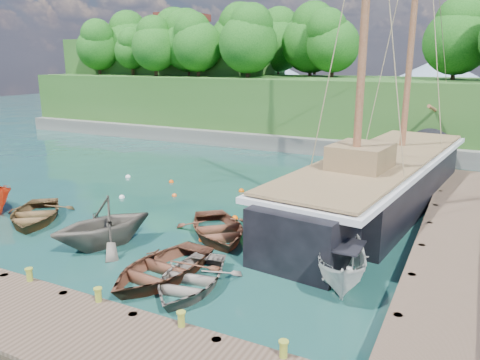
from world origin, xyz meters
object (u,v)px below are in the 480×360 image
object	(u,v)px
rowboat_1	(104,246)
schooner	(379,184)
rowboat_2	(161,278)
cabin_boat_white	(341,283)
rowboat_3	(190,288)
rowboat_0	(35,221)
rowboat_4	(218,237)

from	to	relation	value
rowboat_1	schooner	xyz separation A→B (m)	(9.24, 11.31, 1.13)
rowboat_2	cabin_boat_white	xyz separation A→B (m)	(5.95, 2.60, 0.00)
rowboat_2	schooner	bearing A→B (deg)	73.46
cabin_boat_white	rowboat_1	bearing A→B (deg)	170.59
rowboat_2	schooner	world-z (taller)	schooner
rowboat_2	rowboat_3	world-z (taller)	rowboat_2
rowboat_1	schooner	distance (m)	14.65
rowboat_3	rowboat_0	bearing A→B (deg)	157.43
schooner	rowboat_2	bearing A→B (deg)	-105.76
rowboat_1	cabin_boat_white	xyz separation A→B (m)	(9.92, 1.22, 0.00)
rowboat_2	rowboat_3	bearing A→B (deg)	-0.65
rowboat_0	rowboat_3	bearing A→B (deg)	-49.98
rowboat_0	rowboat_2	xyz separation A→B (m)	(9.20, -2.22, 0.00)
cabin_boat_white	rowboat_0	bearing A→B (deg)	165.00
rowboat_1	rowboat_4	size ratio (longest dim) A/B	0.92
rowboat_1	cabin_boat_white	distance (m)	10.00
rowboat_1	cabin_boat_white	world-z (taller)	rowboat_1
rowboat_0	schooner	distance (m)	17.90
rowboat_1	rowboat_2	size ratio (longest dim) A/B	0.91
rowboat_2	rowboat_4	distance (m)	4.48
rowboat_0	rowboat_2	size ratio (longest dim) A/B	0.98
rowboat_2	rowboat_0	bearing A→B (deg)	172.45
rowboat_0	cabin_boat_white	distance (m)	15.16
rowboat_3	rowboat_4	world-z (taller)	rowboat_4
rowboat_3	rowboat_4	xyz separation A→B (m)	(-1.52, 4.64, 0.00)
rowboat_1	rowboat_0	bearing A→B (deg)	-165.59
rowboat_2	cabin_boat_white	distance (m)	6.50
rowboat_2	rowboat_4	size ratio (longest dim) A/B	1.01
rowboat_1	rowboat_3	size ratio (longest dim) A/B	1.01
schooner	cabin_boat_white	bearing A→B (deg)	-79.32
rowboat_2	rowboat_3	size ratio (longest dim) A/B	1.11
rowboat_3	cabin_boat_white	xyz separation A→B (m)	(4.61, 2.76, 0.00)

